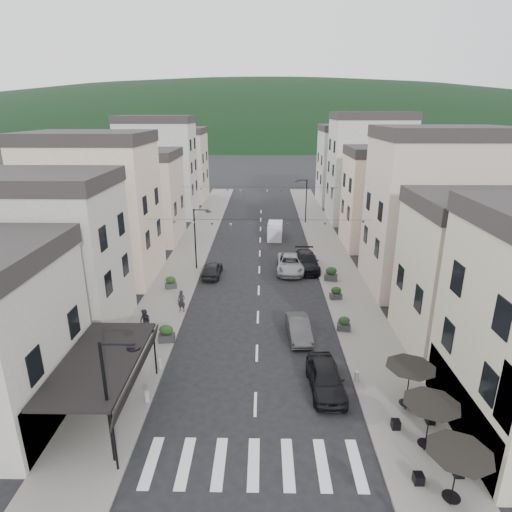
{
  "coord_description": "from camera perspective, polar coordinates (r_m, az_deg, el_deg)",
  "views": [
    {
      "loc": [
        0.37,
        -12.75,
        14.67
      ],
      "look_at": [
        -0.21,
        19.9,
        3.5
      ],
      "focal_mm": 30.0,
      "sensor_mm": 36.0,
      "label": 1
    }
  ],
  "objects": [
    {
      "name": "bunting_far",
      "position": [
        51.55,
        0.6,
        8.81
      ],
      "size": [
        19.0,
        0.28,
        0.62
      ],
      "color": "black",
      "rests_on": "ground"
    },
    {
      "name": "streetlamp_right_far",
      "position": [
        58.06,
        6.45,
        7.87
      ],
      "size": [
        1.7,
        0.56,
        6.0
      ],
      "color": "black",
      "rests_on": "ground"
    },
    {
      "name": "parked_car_e",
      "position": [
        39.85,
        -5.84,
        -1.78
      ],
      "size": [
        1.72,
        4.02,
        1.35
      ],
      "primitive_type": "imported",
      "rotation": [
        0.0,
        0.0,
        3.11
      ],
      "color": "black",
      "rests_on": "ground"
    },
    {
      "name": "sidewalk_right",
      "position": [
        47.61,
        9.58,
        0.74
      ],
      "size": [
        4.0,
        76.0,
        0.12
      ],
      "primitive_type": "cube",
      "color": "slate",
      "rests_on": "ground"
    },
    {
      "name": "planter_ra",
      "position": [
        30.63,
        11.64,
        -8.83
      ],
      "size": [
        1.02,
        0.69,
        1.04
      ],
      "rotation": [
        0.0,
        0.0,
        -0.2
      ],
      "color": "#2E2E30",
      "rests_on": "sidewalk_right"
    },
    {
      "name": "cafe_terrace",
      "position": [
        21.15,
        22.28,
        -18.36
      ],
      "size": [
        2.5,
        8.1,
        2.53
      ],
      "color": "black",
      "rests_on": "ground"
    },
    {
      "name": "buildings_row_left",
      "position": [
        53.33,
        -15.38,
        8.99
      ],
      "size": [
        10.2,
        54.16,
        14.0
      ],
      "color": "#A6A398",
      "rests_on": "ground"
    },
    {
      "name": "parked_car_b",
      "position": [
        29.48,
        5.71,
        -9.57
      ],
      "size": [
        1.7,
        4.16,
        1.34
      ],
      "primitive_type": "imported",
      "rotation": [
        0.0,
        0.0,
        0.07
      ],
      "color": "#343437",
      "rests_on": "ground"
    },
    {
      "name": "bollards",
      "position": [
        23.16,
        -0.11,
        -19.09
      ],
      "size": [
        11.66,
        10.26,
        0.6
      ],
      "color": "gray",
      "rests_on": "ground"
    },
    {
      "name": "hill_backdrop",
      "position": [
        313.09,
        0.98,
        16.19
      ],
      "size": [
        640.0,
        360.0,
        70.0
      ],
      "primitive_type": "ellipsoid",
      "color": "black",
      "rests_on": "ground"
    },
    {
      "name": "planter_rb",
      "position": [
        35.34,
        10.61,
        -4.87
      ],
      "size": [
        1.0,
        0.64,
        1.05
      ],
      "rotation": [
        0.0,
        0.0,
        0.13
      ],
      "color": "#323235",
      "rests_on": "sidewalk_right"
    },
    {
      "name": "streetlamp_left_far",
      "position": [
        40.74,
        -7.77,
        3.09
      ],
      "size": [
        1.7,
        0.56,
        6.0
      ],
      "color": "black",
      "rests_on": "ground"
    },
    {
      "name": "pedestrian_a",
      "position": [
        33.02,
        -9.9,
        -5.94
      ],
      "size": [
        0.68,
        0.52,
        1.69
      ],
      "primitive_type": "imported",
      "rotation": [
        0.0,
        0.0,
        -0.2
      ],
      "color": "black",
      "rests_on": "sidewalk_left"
    },
    {
      "name": "parked_car_c",
      "position": [
        40.99,
        4.57,
        -1.02
      ],
      "size": [
        2.71,
        5.55,
        1.52
      ],
      "primitive_type": "imported",
      "rotation": [
        0.0,
        0.0,
        -0.04
      ],
      "color": "#9899A0",
      "rests_on": "ground"
    },
    {
      "name": "streetlamp_left_near",
      "position": [
        19.39,
        -18.6,
        -16.69
      ],
      "size": [
        1.7,
        0.56,
        6.0
      ],
      "color": "black",
      "rests_on": "ground"
    },
    {
      "name": "boutique_awning",
      "position": [
        22.51,
        -19.46,
        -13.22
      ],
      "size": [
        3.77,
        7.5,
        3.28
      ],
      "color": "black",
      "rests_on": "ground"
    },
    {
      "name": "bunting_near",
      "position": [
        35.9,
        0.4,
        4.34
      ],
      "size": [
        19.0,
        0.28,
        0.62
      ],
      "color": "black",
      "rests_on": "ground"
    },
    {
      "name": "ground",
      "position": [
        19.44,
        -0.48,
        -30.11
      ],
      "size": [
        700.0,
        700.0,
        0.0
      ],
      "primitive_type": "plane",
      "color": "black",
      "rests_on": "ground"
    },
    {
      "name": "planter_lb",
      "position": [
        37.47,
        -11.29,
        -3.48
      ],
      "size": [
        1.08,
        0.79,
        1.08
      ],
      "rotation": [
        0.0,
        0.0,
        0.29
      ],
      "color": "#2E2E30",
      "rests_on": "sidewalk_left"
    },
    {
      "name": "planter_rc",
      "position": [
        38.96,
        9.97,
        -2.36
      ],
      "size": [
        1.26,
        0.88,
        1.29
      ],
      "rotation": [
        0.0,
        0.0,
        -0.23
      ],
      "color": "#313134",
      "rests_on": "sidewalk_right"
    },
    {
      "name": "parked_car_d",
      "position": [
        41.7,
        6.78,
        -0.71
      ],
      "size": [
        2.3,
        5.42,
        1.56
      ],
      "primitive_type": "imported",
      "rotation": [
        0.0,
        0.0,
        0.02
      ],
      "color": "black",
      "rests_on": "ground"
    },
    {
      "name": "sidewalk_left",
      "position": [
        47.73,
        -8.52,
        0.84
      ],
      "size": [
        4.0,
        76.0,
        0.12
      ],
      "primitive_type": "cube",
      "color": "slate",
      "rests_on": "ground"
    },
    {
      "name": "parked_car_a",
      "position": [
        24.64,
        9.29,
        -15.74
      ],
      "size": [
        2.01,
        4.58,
        1.53
      ],
      "primitive_type": "imported",
      "rotation": [
        0.0,
        0.0,
        0.05
      ],
      "color": "black",
      "rests_on": "ground"
    },
    {
      "name": "pedestrian_b",
      "position": [
        30.41,
        -14.56,
        -8.48
      ],
      "size": [
        1.09,
        1.04,
        1.77
      ],
      "primitive_type": "imported",
      "rotation": [
        0.0,
        0.0,
        -0.59
      ],
      "color": "#251F2A",
      "rests_on": "sidewalk_left"
    },
    {
      "name": "buildings_row_right",
      "position": [
        52.0,
        16.98,
        8.83
      ],
      "size": [
        10.2,
        54.16,
        14.5
      ],
      "color": "#B8AF92",
      "rests_on": "ground"
    },
    {
      "name": "planter_la",
      "position": [
        29.27,
        -11.86,
        -10.08
      ],
      "size": [
        1.11,
        0.68,
        1.18
      ],
      "rotation": [
        0.0,
        0.0,
        0.09
      ],
      "color": "#29292B",
      "rests_on": "sidewalk_left"
    },
    {
      "name": "delivery_van",
      "position": [
        51.55,
        2.57,
        3.48
      ],
      "size": [
        1.96,
        4.35,
        2.03
      ],
      "rotation": [
        0.0,
        0.0,
        -0.07
      ],
      "color": "silver",
      "rests_on": "ground"
    }
  ]
}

